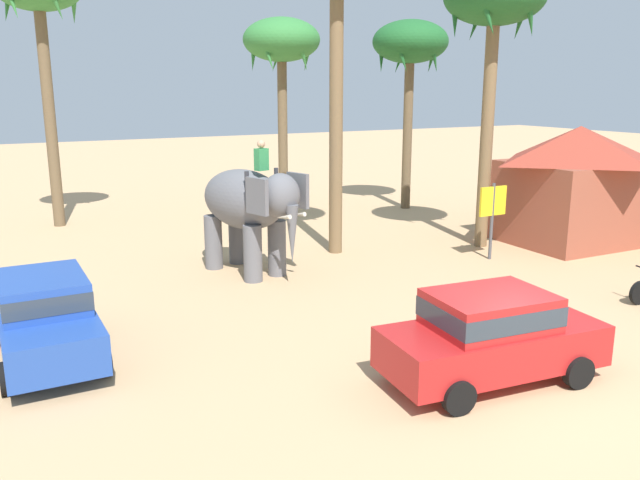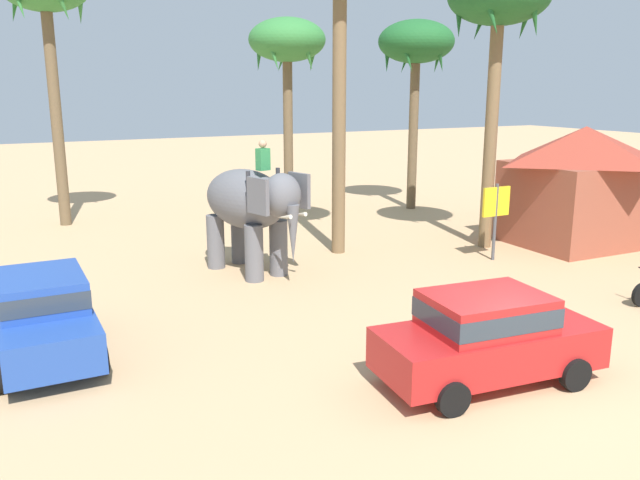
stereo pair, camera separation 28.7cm
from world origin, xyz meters
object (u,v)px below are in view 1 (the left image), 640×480
signboard_yellow (493,206)px  roadside_hut (576,181)px  car_parked_far_side (46,314)px  palm_tree_behind_elephant (494,6)px  palm_tree_left_of_road (282,45)px  car_sedan_foreground (491,334)px  palm_tree_far_back (410,47)px  elephant_with_mahout (249,206)px

signboard_yellow → roadside_hut: bearing=5.8°
car_parked_far_side → palm_tree_behind_elephant: (14.03, 3.14, 6.82)m
car_parked_far_side → signboard_yellow: bearing=7.3°
palm_tree_left_of_road → car_parked_far_side: bearing=-131.7°
palm_tree_behind_elephant → car_parked_far_side: bearing=-167.4°
roadside_hut → car_parked_far_side: bearing=-173.1°
car_sedan_foreground → signboard_yellow: (6.07, 6.59, 0.76)m
car_sedan_foreground → car_parked_far_side: same height
roadside_hut → palm_tree_far_back: bearing=99.3°
palm_tree_far_back → roadside_hut: (1.32, -8.05, -4.77)m
roadside_hut → signboard_yellow: bearing=-174.2°
roadside_hut → signboard_yellow: size_ratio=2.13×
car_parked_far_side → roadside_hut: size_ratio=0.80×
roadside_hut → palm_tree_behind_elephant: bearing=161.7°
elephant_with_mahout → signboard_yellow: size_ratio=1.67×
signboard_yellow → palm_tree_far_back: bearing=71.7°
roadside_hut → car_sedan_foreground: bearing=-145.5°
roadside_hut → signboard_yellow: (-4.13, -0.42, -0.44)m
car_sedan_foreground → elephant_with_mahout: 8.82m
car_parked_far_side → signboard_yellow: signboard_yellow is taller
car_sedan_foreground → car_parked_far_side: 8.57m
car_sedan_foreground → elephant_with_mahout: (-1.17, 8.67, 1.06)m
palm_tree_left_of_road → roadside_hut: 12.88m
palm_tree_behind_elephant → palm_tree_left_of_road: (-3.14, 9.07, -0.81)m
elephant_with_mahout → palm_tree_behind_elephant: (8.17, -0.62, 5.76)m
elephant_with_mahout → palm_tree_left_of_road: (5.03, 8.46, 4.95)m
elephant_with_mahout → palm_tree_far_back: bearing=32.4°
palm_tree_behind_elephant → car_sedan_foreground: bearing=-131.0°
palm_tree_behind_elephant → palm_tree_left_of_road: 9.64m
palm_tree_far_back → signboard_yellow: palm_tree_far_back is taller
car_sedan_foreground → signboard_yellow: bearing=47.3°
car_sedan_foreground → roadside_hut: 12.43m
palm_tree_left_of_road → elephant_with_mahout: bearing=-120.7°
car_sedan_foreground → roadside_hut: (10.20, 7.00, 1.20)m
car_parked_far_side → roadside_hut: (17.22, 2.08, 1.20)m
palm_tree_behind_elephant → roadside_hut: size_ratio=1.75×
palm_tree_behind_elephant → roadside_hut: palm_tree_behind_elephant is taller
car_parked_far_side → palm_tree_far_back: bearing=32.5°
elephant_with_mahout → palm_tree_left_of_road: size_ratio=0.50×
elephant_with_mahout → signboard_yellow: bearing=-16.1°
car_sedan_foreground → elephant_with_mahout: elephant_with_mahout is taller
signboard_yellow → car_parked_far_side: bearing=-172.7°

